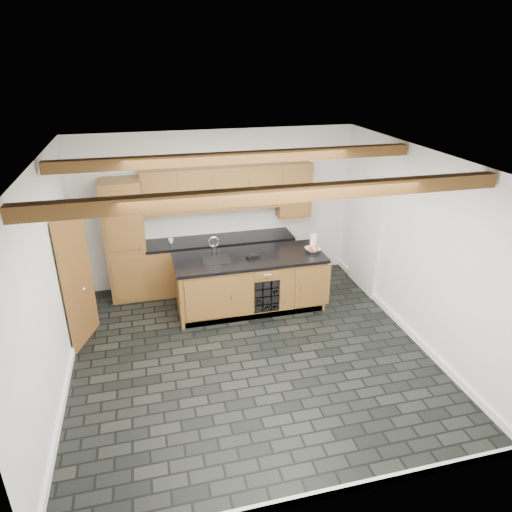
# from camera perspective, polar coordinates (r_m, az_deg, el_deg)

# --- Properties ---
(ground) EXTENTS (5.00, 5.00, 0.00)m
(ground) POSITION_cam_1_polar(r_m,az_deg,el_deg) (6.75, -0.72, -11.94)
(ground) COLOR black
(ground) RESTS_ON ground
(room_shell) EXTENTS (5.01, 5.00, 5.00)m
(room_shell) POSITION_cam_1_polar(r_m,az_deg,el_deg) (6.45, -2.62, 1.76)
(room_shell) COLOR white
(room_shell) RESTS_ON ground
(back_cabinetry) EXTENTS (3.65, 0.62, 2.20)m
(back_cabinetry) POSITION_cam_1_polar(r_m,az_deg,el_deg) (8.18, -6.97, 2.38)
(back_cabinetry) COLOR olive
(back_cabinetry) RESTS_ON ground
(island) EXTENTS (2.48, 0.96, 0.93)m
(island) POSITION_cam_1_polar(r_m,az_deg,el_deg) (7.64, -0.74, -3.29)
(island) COLOR olive
(island) RESTS_ON ground
(faucet) EXTENTS (0.45, 0.40, 0.34)m
(faucet) POSITION_cam_1_polar(r_m,az_deg,el_deg) (7.37, -5.06, -0.13)
(faucet) COLOR black
(faucet) RESTS_ON island
(kitchen_scale) EXTENTS (0.22, 0.16, 0.06)m
(kitchen_scale) POSITION_cam_1_polar(r_m,az_deg,el_deg) (7.39, -0.38, -0.01)
(kitchen_scale) COLOR black
(kitchen_scale) RESTS_ON island
(fruit_bowl) EXTENTS (0.27, 0.27, 0.06)m
(fruit_bowl) POSITION_cam_1_polar(r_m,az_deg,el_deg) (7.69, 7.10, 0.79)
(fruit_bowl) COLOR beige
(fruit_bowl) RESTS_ON island
(fruit_cluster) EXTENTS (0.16, 0.17, 0.07)m
(fruit_cluster) POSITION_cam_1_polar(r_m,az_deg,el_deg) (7.68, 7.11, 1.02)
(fruit_cluster) COLOR red
(fruit_cluster) RESTS_ON fruit_bowl
(paper_towel) EXTENTS (0.11, 0.11, 0.26)m
(paper_towel) POSITION_cam_1_polar(r_m,az_deg,el_deg) (7.75, 7.18, 1.77)
(paper_towel) COLOR white
(paper_towel) RESTS_ON island
(mug) EXTENTS (0.11, 0.11, 0.08)m
(mug) POSITION_cam_1_polar(r_m,az_deg,el_deg) (8.11, -10.59, 1.89)
(mug) COLOR white
(mug) RESTS_ON back_cabinetry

